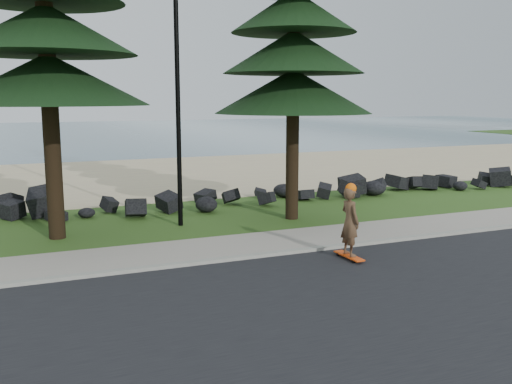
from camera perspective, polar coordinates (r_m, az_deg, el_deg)
ground at (r=14.22m, az=-4.11°, el=-5.99°), size 160.00×160.00×0.00m
road at (r=10.27m, az=4.18°, el=-12.13°), size 160.00×7.00×0.02m
kerb at (r=13.39m, az=-2.86°, el=-6.74°), size 160.00×0.20×0.10m
sidewalk at (r=14.39m, az=-4.37°, el=-5.64°), size 160.00×2.00×0.08m
beach_sand at (r=28.09m, az=-13.67°, el=1.47°), size 160.00×15.00×0.01m
ocean at (r=64.25m, az=-18.97°, el=5.59°), size 160.00×58.00×0.01m
seawall_boulders at (r=19.47m, az=-9.42°, el=-1.87°), size 60.00×2.40×1.10m
lamp_post at (r=16.77m, az=-7.86°, el=10.58°), size 0.25×0.14×8.14m
skateboarder at (r=13.47m, az=9.38°, el=-2.97°), size 0.41×0.98×1.81m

